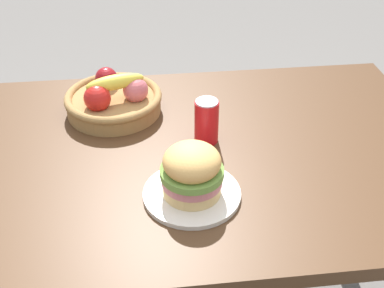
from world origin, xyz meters
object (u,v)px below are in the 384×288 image
(fruit_basket, at_px, (114,99))
(soda_can, at_px, (207,121))
(plate, at_px, (192,194))
(sandwich, at_px, (192,171))

(fruit_basket, bearing_deg, soda_can, -35.73)
(plate, distance_m, soda_can, 0.24)
(sandwich, bearing_deg, soda_can, 73.75)
(plate, bearing_deg, sandwich, -90.00)
(soda_can, xyz_separation_m, fruit_basket, (-0.25, 0.18, -0.02))
(plate, relative_size, sandwich, 1.57)
(sandwich, height_order, fruit_basket, sandwich)
(plate, distance_m, sandwich, 0.07)
(sandwich, distance_m, fruit_basket, 0.45)
(soda_can, relative_size, fruit_basket, 0.43)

